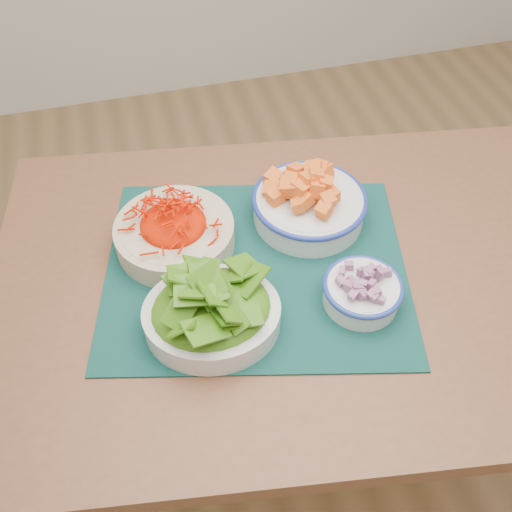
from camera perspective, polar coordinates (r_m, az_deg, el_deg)
The scene contains 7 objects.
ground at distance 1.68m, azimuth 8.75°, elevation -21.28°, with size 4.00×4.00×0.00m, color #AB8153.
table at distance 1.15m, azimuth 4.64°, elevation -4.67°, with size 1.28×0.96×0.75m.
placemat at distance 1.07m, azimuth -0.00°, elevation -1.13°, with size 0.56×0.46×0.00m, color black.
carrot_bowl at distance 1.08m, azimuth -8.20°, elevation 2.72°, with size 0.28×0.28×0.09m.
squash_bowl at distance 1.13m, azimuth 5.37°, elevation 5.61°, with size 0.23×0.23×0.10m.
lettuce_bowl at distance 0.95m, azimuth -4.50°, elevation -5.17°, with size 0.26×0.23×0.11m.
onion_bowl at distance 1.01m, azimuth 10.61°, elevation -3.28°, with size 0.14×0.14×0.07m.
Camera 1 is at (-0.38, -0.48, 1.57)m, focal length 40.00 mm.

